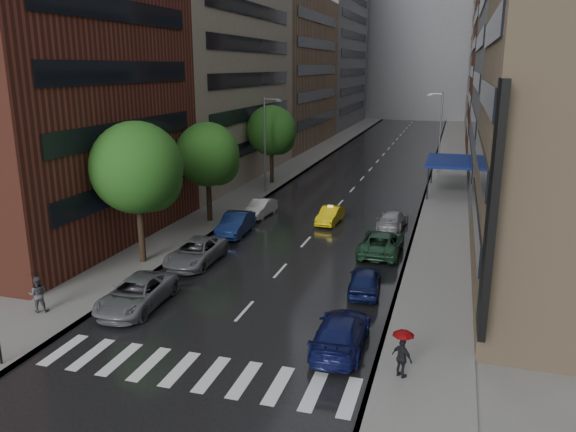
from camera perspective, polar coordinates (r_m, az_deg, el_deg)
The scene contains 19 objects.
ground at distance 25.40m, azimuth -7.77°, elevation -13.15°, with size 220.00×220.00×0.00m, color gray.
road at distance 71.93m, azimuth 8.85°, elevation 5.27°, with size 14.00×140.00×0.01m, color black.
sidewalk_left at distance 73.66m, azimuth 1.88°, elevation 5.72°, with size 4.00×140.00×0.15m, color gray.
sidewalk_right at distance 71.28m, azimuth 16.05°, elevation 4.83°, with size 4.00×140.00×0.15m, color gray.
crosswalk at distance 23.75m, azimuth -9.36°, elevation -15.33°, with size 13.15×2.80×0.01m.
buildings_left at distance 82.90m, azimuth -0.60°, elevation 17.79°, with size 8.00×108.00×38.00m.
buildings_right at distance 77.24m, azimuth 21.62°, elevation 16.29°, with size 8.05×109.10×36.00m.
building_far at distance 138.68m, azimuth 13.27°, elevation 16.29°, with size 40.00×14.00×32.00m, color slate.
tree_near at distance 34.81m, azimuth -15.12°, elevation 4.75°, with size 5.55×5.55×8.84m.
tree_mid at distance 43.62m, azimuth -8.18°, elevation 6.19°, with size 4.92×4.92×7.85m.
tree_far at distance 57.98m, azimuth -1.70°, elevation 8.67°, with size 5.10×5.10×8.12m.
taxi at distance 43.96m, azimuth 4.31°, elevation 0.08°, with size 1.37×3.94×1.30m, color yellow.
parked_cars_left at distance 35.94m, azimuth -8.85°, elevation -3.31°, with size 2.76×23.82×1.59m.
parked_cars_right at distance 33.73m, azimuth 8.66°, elevation -4.55°, with size 2.60×24.79×1.55m.
ped_black_umbrella at distance 30.35m, azimuth -24.12°, elevation -6.72°, with size 1.11×1.03×2.09m.
ped_red_umbrella at distance 22.71m, azimuth 11.56°, elevation -13.13°, with size 1.01×0.86×2.01m.
street_lamp_left at distance 53.64m, azimuth -2.28°, elevation 7.44°, with size 1.74×0.22×9.00m.
street_lamp_right at distance 65.69m, azimuth 15.14°, elevation 8.33°, with size 1.74×0.22×9.00m.
awning at distance 55.98m, azimuth 15.95°, elevation 5.38°, with size 4.00×8.00×3.12m.
Camera 1 is at (9.58, -20.28, 11.92)m, focal length 35.00 mm.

